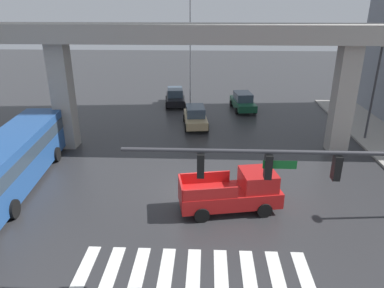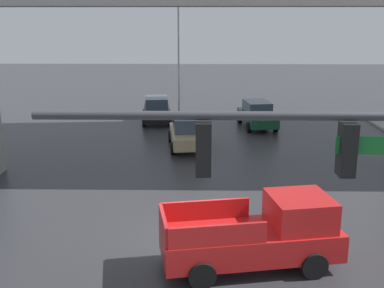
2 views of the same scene
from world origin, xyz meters
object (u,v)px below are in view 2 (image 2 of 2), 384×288
object	(u,v)px
sedan_tan	(187,132)
sedan_dark_green	(257,114)
sedan_black	(157,110)
pickup_truck	(260,234)
flagpole	(180,28)

from	to	relation	value
sedan_tan	sedan_dark_green	distance (m)	6.75
sedan_black	sedan_dark_green	bearing A→B (deg)	-12.53
pickup_truck	flagpole	world-z (taller)	flagpole
sedan_black	sedan_dark_green	size ratio (longest dim) A/B	0.99
sedan_black	flagpole	bearing A→B (deg)	-2.49
sedan_tan	sedan_dark_green	xyz separation A→B (m)	(4.46, 5.06, 0.00)
pickup_truck	sedan_tan	bearing A→B (deg)	100.85
pickup_truck	flagpole	distance (m)	20.48
pickup_truck	sedan_tan	xyz separation A→B (m)	(-2.49, 13.01, -0.14)
sedan_black	sedan_tan	bearing A→B (deg)	-70.72
pickup_truck	sedan_dark_green	size ratio (longest dim) A/B	1.19
sedan_black	flagpole	size ratio (longest dim) A/B	0.40
pickup_truck	sedan_dark_green	bearing A→B (deg)	83.79
pickup_truck	sedan_black	bearing A→B (deg)	103.75
pickup_truck	flagpole	bearing A→B (deg)	99.19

